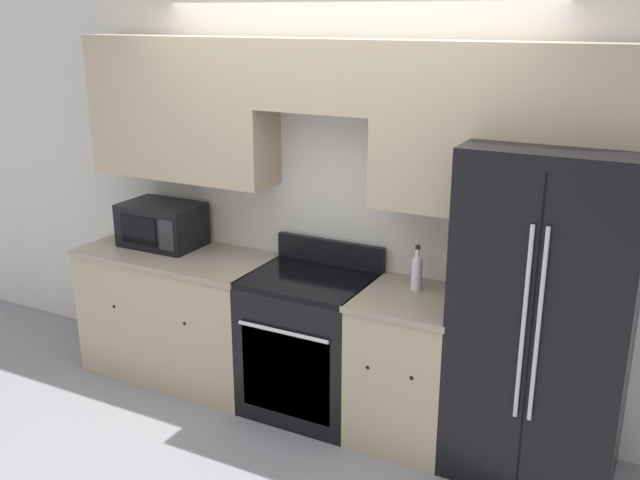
{
  "coord_description": "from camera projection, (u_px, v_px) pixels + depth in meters",
  "views": [
    {
      "loc": [
        1.87,
        -3.26,
        2.43
      ],
      "look_at": [
        0.0,
        0.31,
        1.15
      ],
      "focal_mm": 40.0,
      "sensor_mm": 36.0,
      "label": 1
    }
  ],
  "objects": [
    {
      "name": "ground_plane",
      "position": [
        296.0,
        434.0,
        4.32
      ],
      "size": [
        12.0,
        12.0,
        0.0
      ],
      "primitive_type": "plane",
      "color": "gray"
    },
    {
      "name": "lower_cabinets_right",
      "position": [
        409.0,
        367.0,
        4.18
      ],
      "size": [
        0.6,
        0.64,
        0.9
      ],
      "color": "tan",
      "rests_on": "ground_plane"
    },
    {
      "name": "oven_range",
      "position": [
        310.0,
        343.0,
        4.48
      ],
      "size": [
        0.75,
        0.65,
        1.06
      ],
      "color": "black",
      "rests_on": "ground_plane"
    },
    {
      "name": "refrigerator",
      "position": [
        545.0,
        314.0,
        3.77
      ],
      "size": [
        0.88,
        0.77,
        1.82
      ],
      "color": "black",
      "rests_on": "ground_plane"
    },
    {
      "name": "lower_cabinets_left",
      "position": [
        179.0,
        314.0,
        4.93
      ],
      "size": [
        1.33,
        0.64,
        0.9
      ],
      "color": "tan",
      "rests_on": "ground_plane"
    },
    {
      "name": "microwave",
      "position": [
        162.0,
        224.0,
        4.9
      ],
      "size": [
        0.54,
        0.37,
        0.3
      ],
      "color": "black",
      "rests_on": "lower_cabinets_left"
    },
    {
      "name": "wall_back",
      "position": [
        341.0,
        166.0,
        4.34
      ],
      "size": [
        8.0,
        0.39,
        2.6
      ],
      "color": "beige",
      "rests_on": "ground_plane"
    },
    {
      "name": "bottle",
      "position": [
        417.0,
        272.0,
        4.12
      ],
      "size": [
        0.06,
        0.06,
        0.27
      ],
      "color": "silver",
      "rests_on": "lower_cabinets_right"
    }
  ]
}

